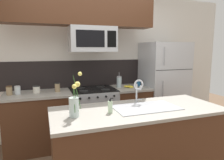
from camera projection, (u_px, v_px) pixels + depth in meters
rear_partition at (103, 65)px, 3.79m from camera, size 5.20×0.10×2.60m
splash_band at (88, 73)px, 3.67m from camera, size 3.38×0.01×0.48m
back_counter_left at (39, 121)px, 3.19m from camera, size 1.03×0.65×0.91m
back_counter_right at (130, 111)px, 3.70m from camera, size 0.66×0.65×0.91m
stove_range at (93, 115)px, 3.47m from camera, size 0.76×0.64×0.93m
microwave at (92, 39)px, 3.25m from camera, size 0.74×0.40×0.40m
upper_cabinet_band at (80, 6)px, 3.09m from camera, size 2.38×0.34×0.60m
refrigerator at (162, 87)px, 3.88m from camera, size 0.78×0.74×1.72m
storage_jar_tall at (9, 91)px, 2.98m from camera, size 0.09×0.09×0.14m
storage_jar_medium at (17, 90)px, 3.04m from camera, size 0.09×0.09×0.13m
storage_jar_short at (37, 89)px, 3.12m from camera, size 0.11×0.11×0.12m
storage_jar_squat at (57, 87)px, 3.22m from camera, size 0.08×0.08×0.15m
banana_bunch at (129, 87)px, 3.55m from camera, size 0.19×0.13×0.08m
french_press at (119, 82)px, 3.61m from camera, size 0.09×0.09×0.27m
coffee_tin at (139, 83)px, 3.73m from camera, size 0.08×0.08×0.11m
island_counter at (138, 145)px, 2.38m from camera, size 1.99×0.82×0.91m
kitchen_sink at (146, 113)px, 2.36m from camera, size 0.76×0.44×0.16m
sink_faucet at (138, 88)px, 2.52m from camera, size 0.14×0.14×0.31m
dish_soap_bottle at (110, 107)px, 2.14m from camera, size 0.06×0.05×0.16m
flower_vase at (74, 106)px, 2.01m from camera, size 0.15×0.16×0.45m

